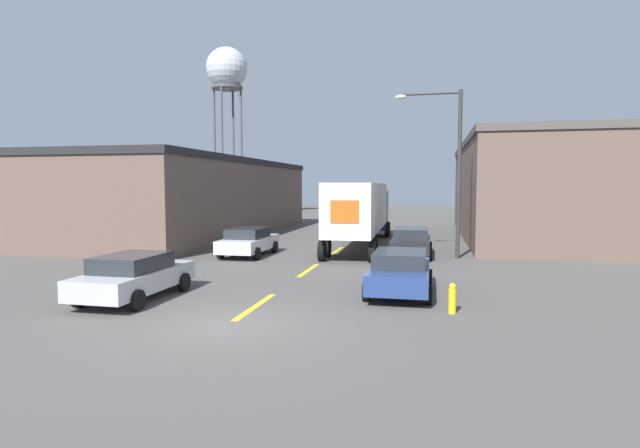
% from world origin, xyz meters
% --- Properties ---
extents(ground_plane, '(160.00, 160.00, 0.00)m').
position_xyz_m(ground_plane, '(0.00, 0.00, 0.00)').
color(ground_plane, '#4C4947').
extents(road_centerline, '(0.20, 16.60, 0.01)m').
position_xyz_m(road_centerline, '(0.00, 8.80, 0.00)').
color(road_centerline, yellow).
rests_on(road_centerline, ground_plane).
extents(warehouse_left, '(9.96, 25.91, 5.55)m').
position_xyz_m(warehouse_left, '(-12.13, 22.60, 2.78)').
color(warehouse_left, brown).
rests_on(warehouse_left, ground_plane).
extents(warehouse_right, '(13.75, 22.52, 6.66)m').
position_xyz_m(warehouse_right, '(14.03, 25.12, 3.34)').
color(warehouse_right, brown).
rests_on(warehouse_right, ground_plane).
extents(semi_truck, '(3.07, 15.18, 3.75)m').
position_xyz_m(semi_truck, '(1.03, 18.07, 2.27)').
color(semi_truck, navy).
rests_on(semi_truck, ground_plane).
extents(parked_car_left_far, '(2.12, 4.51, 1.44)m').
position_xyz_m(parked_car_left_far, '(-4.10, 12.46, 0.76)').
color(parked_car_left_far, silver).
rests_on(parked_car_left_far, ground_plane).
extents(parked_car_left_near, '(2.12, 4.51, 1.44)m').
position_xyz_m(parked_car_left_near, '(-4.10, 2.29, 0.76)').
color(parked_car_left_near, '#B2B2B7').
rests_on(parked_car_left_near, ground_plane).
extents(parked_car_right_near, '(2.12, 4.51, 1.44)m').
position_xyz_m(parked_car_right_near, '(4.10, 4.95, 0.76)').
color(parked_car_right_near, navy).
rests_on(parked_car_right_near, ground_plane).
extents(parked_car_right_mid, '(2.12, 4.51, 1.44)m').
position_xyz_m(parked_car_right_mid, '(4.10, 14.15, 0.76)').
color(parked_car_right_mid, black).
rests_on(parked_car_right_mid, ground_plane).
extents(water_tower, '(5.08, 5.08, 20.62)m').
position_xyz_m(water_tower, '(-19.77, 46.91, 17.65)').
color(water_tower, '#47474C').
rests_on(water_tower, ground_plane).
extents(street_lamp, '(3.26, 0.32, 8.28)m').
position_xyz_m(street_lamp, '(6.00, 13.79, 4.86)').
color(street_lamp, '#2D2D30').
rests_on(street_lamp, ground_plane).
extents(fire_hydrant, '(0.22, 0.22, 0.87)m').
position_xyz_m(fire_hydrant, '(5.71, 2.63, 0.43)').
color(fire_hydrant, gold).
rests_on(fire_hydrant, ground_plane).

